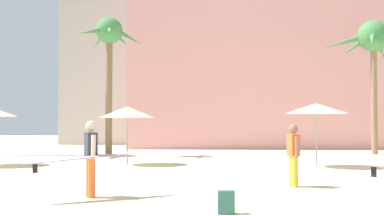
% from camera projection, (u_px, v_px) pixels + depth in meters
% --- Properties ---
extents(hotel_pink, '(20.24, 9.78, 13.86)m').
position_uv_depth(hotel_pink, '(276.00, 51.00, 36.06)').
color(hotel_pink, pink).
rests_on(hotel_pink, ground).
extents(palm_tree_far_left, '(5.16, 4.89, 7.13)m').
position_uv_depth(palm_tree_far_left, '(374.00, 43.00, 26.38)').
color(palm_tree_far_left, '#896B4C').
rests_on(palm_tree_far_left, ground).
extents(palm_tree_center, '(3.10, 3.58, 7.01)m').
position_uv_depth(palm_tree_center, '(109.00, 43.00, 25.07)').
color(palm_tree_center, brown).
rests_on(palm_tree_center, ground).
extents(cafe_umbrella_0, '(2.23, 2.23, 2.31)m').
position_uv_depth(cafe_umbrella_0, '(127.00, 112.00, 19.78)').
color(cafe_umbrella_0, gray).
rests_on(cafe_umbrella_0, ground).
extents(cafe_umbrella_2, '(2.34, 2.34, 2.40)m').
position_uv_depth(cafe_umbrella_2, '(316.00, 108.00, 18.72)').
color(cafe_umbrella_2, gray).
rests_on(cafe_umbrella_2, ground).
extents(beach_towel, '(1.66, 1.15, 0.01)m').
position_uv_depth(beach_towel, '(279.00, 209.00, 9.41)').
color(beach_towel, white).
rests_on(beach_towel, ground).
extents(backpack, '(0.31, 0.26, 0.42)m').
position_uv_depth(backpack, '(226.00, 203.00, 8.96)').
color(backpack, '#2F6353').
rests_on(backpack, ground).
extents(person_near_right, '(2.51, 1.76, 1.70)m').
position_uv_depth(person_near_right, '(89.00, 156.00, 10.88)').
color(person_near_right, orange).
rests_on(person_near_right, ground).
extents(person_far_left, '(0.29, 0.61, 1.61)m').
position_uv_depth(person_far_left, '(293.00, 153.00, 12.83)').
color(person_far_left, gold).
rests_on(person_far_left, ground).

